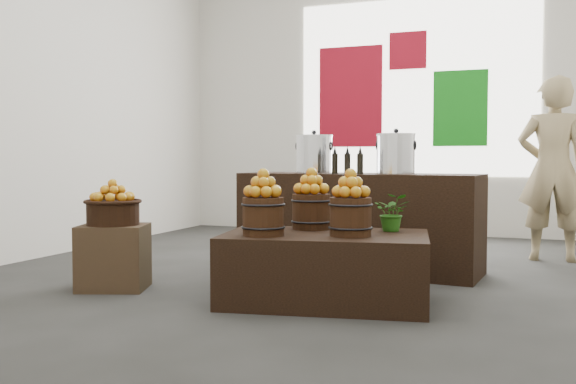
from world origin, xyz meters
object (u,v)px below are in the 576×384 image
at_px(display_table, 325,268).
at_px(stock_pot_left, 314,155).
at_px(counter, 359,222).
at_px(shopper, 553,169).
at_px(crate, 114,257).
at_px(stock_pot_center, 396,155).
at_px(wicker_basket, 113,213).

bearing_deg(display_table, stock_pot_left, 101.72).
bearing_deg(counter, shopper, 41.65).
distance_m(crate, stock_pot_center, 2.58).
distance_m(counter, shopper, 2.15).
xyz_separation_m(crate, shopper, (3.29, 2.76, 0.67)).
bearing_deg(crate, stock_pot_center, 37.15).
height_order(stock_pot_center, shopper, shopper).
relative_size(wicker_basket, shopper, 0.22).
bearing_deg(shopper, crate, 37.70).
relative_size(display_table, stock_pot_center, 4.25).
xyz_separation_m(counter, stock_pot_left, (-0.45, 0.04, 0.62)).
bearing_deg(counter, crate, -131.51).
distance_m(stock_pot_left, shopper, 2.45).
bearing_deg(crate, counter, 43.28).
height_order(crate, stock_pot_left, stock_pot_left).
bearing_deg(stock_pot_center, display_table, -100.10).
bearing_deg(shopper, stock_pot_left, 27.20).
relative_size(crate, stock_pot_center, 1.51).
xyz_separation_m(crate, display_table, (1.71, 0.14, -0.01)).
bearing_deg(stock_pot_left, display_table, -68.55).
bearing_deg(counter, display_table, -80.26).
xyz_separation_m(wicker_basket, display_table, (1.71, 0.14, -0.35)).
bearing_deg(stock_pot_left, crate, -126.71).
relative_size(stock_pot_left, shopper, 0.18).
bearing_deg(counter, wicker_basket, -131.51).
distance_m(wicker_basket, shopper, 4.30).
xyz_separation_m(display_table, counter, (-0.11, 1.37, 0.20)).
distance_m(stock_pot_center, shopper, 1.86).
relative_size(wicker_basket, display_table, 0.28).
distance_m(display_table, stock_pot_left, 1.73).
bearing_deg(stock_pot_left, stock_pot_center, -5.21).
height_order(wicker_basket, stock_pot_left, stock_pot_left).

